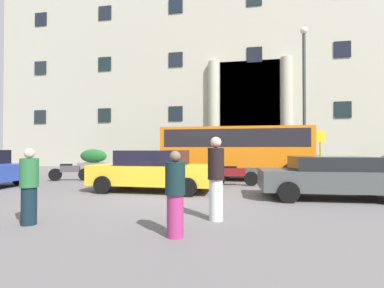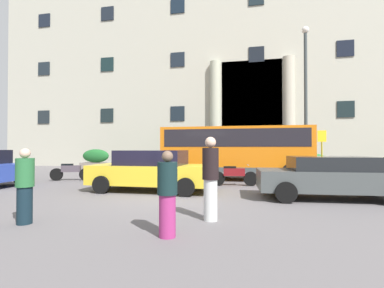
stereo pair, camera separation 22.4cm
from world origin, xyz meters
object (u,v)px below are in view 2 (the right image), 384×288
Objects in this scene: orange_minibus at (236,148)px; hedge_planter_entrance_right at (314,164)px; pedestrian_man_red_shirt at (167,194)px; lamppost_plaza_centre at (306,90)px; scooter_by_planter at (70,171)px; hedge_planter_entrance_left at (144,161)px; parked_sedan_far at (330,177)px; hedge_planter_far_west at (96,160)px; pedestrian_woman_dark_dress at (211,178)px; bus_stop_sign at (322,148)px; hedge_planter_west at (187,161)px; pedestrian_woman_with_bag at (25,186)px; parked_hatchback_near at (152,170)px; motorcycle_near_kerb at (233,175)px; motorcycle_far_end at (15,171)px.

orange_minibus is 4.07× the size of hedge_planter_entrance_right.
lamppost_plaza_centre is (4.48, 11.76, 4.08)m from pedestrian_man_red_shirt.
pedestrian_man_red_shirt reaches higher than scooter_by_planter.
parked_sedan_far reaches higher than hedge_planter_entrance_left.
hedge_planter_far_west is at bearing 179.64° from hedge_planter_entrance_right.
pedestrian_woman_dark_dress is at bearing -50.89° from hedge_planter_far_west.
scooter_by_planter is (-12.34, -3.75, -1.11)m from bus_stop_sign.
bus_stop_sign is 8.73m from hedge_planter_west.
hedge_planter_far_west is at bearing 95.05° from scooter_by_planter.
pedestrian_woman_with_bag reaches higher than hedge_planter_entrance_right.
pedestrian_woman_with_bag reaches higher than parked_sedan_far.
hedge_planter_far_west is 0.26× the size of lamppost_plaza_centre.
motorcycle_near_kerb is at bearing 35.22° from parked_hatchback_near.
motorcycle_far_end is (-7.93, 2.00, -0.31)m from parked_hatchback_near.
parked_sedan_far is 8.33m from pedestrian_woman_with_bag.
pedestrian_man_red_shirt is at bearing -62.29° from scooter_by_planter.
orange_minibus reaches higher than parked_sedan_far.
pedestrian_man_red_shirt reaches higher than motorcycle_near_kerb.
orange_minibus is 2.67m from motorcycle_near_kerb.
hedge_planter_entrance_left is 14.99m from pedestrian_woman_dark_dress.
hedge_planter_west is at bearing 109.47° from motorcycle_near_kerb.
hedge_planter_far_west is 12.83m from motorcycle_near_kerb.
motorcycle_near_kerb is at bearing -128.55° from lamppost_plaza_centre.
orange_minibus is 3.91× the size of pedestrian_woman_dark_dress.
hedge_planter_entrance_left is at bearing 78.03° from motorcycle_far_end.
hedge_planter_entrance_right is at bearing 10.91° from pedestrian_woman_with_bag.
motorcycle_near_kerb is 7.93m from scooter_by_planter.
hedge_planter_far_west is at bearing 141.74° from parked_sedan_far.
hedge_planter_entrance_right reaches higher than scooter_by_planter.
bus_stop_sign is 1.59× the size of pedestrian_woman_with_bag.
hedge_planter_entrance_right is 0.39× the size of parked_sedan_far.
parked_hatchback_near is (-7.48, -9.06, 0.17)m from hedge_planter_entrance_right.
hedge_planter_far_west is at bearing 68.15° from pedestrian_woman_with_bag.
pedestrian_woman_dark_dress is (3.50, -13.08, 0.26)m from hedge_planter_west.
hedge_planter_west reaches higher than hedge_planter_entrance_right.
scooter_by_planter is at bearing -121.46° from hedge_planter_west.
parked_sedan_far is 2.91× the size of pedestrian_man_red_shirt.
motorcycle_far_end is at bearing 31.95° from pedestrian_man_red_shirt.
bus_stop_sign is at bearing 5.04° from pedestrian_woman_with_bag.
orange_minibus is at bearing 19.68° from pedestrian_woman_with_bag.
hedge_planter_west is at bearing 1.22° from hedge_planter_far_west.
orange_minibus is 3.72× the size of hedge_planter_entrance_left.
hedge_planter_far_west is (-15.26, 0.10, 0.13)m from hedge_planter_entrance_right.
scooter_by_planter and motorcycle_far_end have the same top height.
parked_sedan_far is (3.18, -4.86, -0.88)m from orange_minibus.
bus_stop_sign is 1.43× the size of hedge_planter_entrance_right.
hedge_planter_west is 9.34m from parked_hatchback_near.
hedge_planter_entrance_right is 9.61m from parked_sedan_far.
pedestrian_man_red_shirt is at bearing -66.88° from parked_hatchback_near.
pedestrian_man_red_shirt is at bearing -6.19° from pedestrian_woman_dark_dress.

